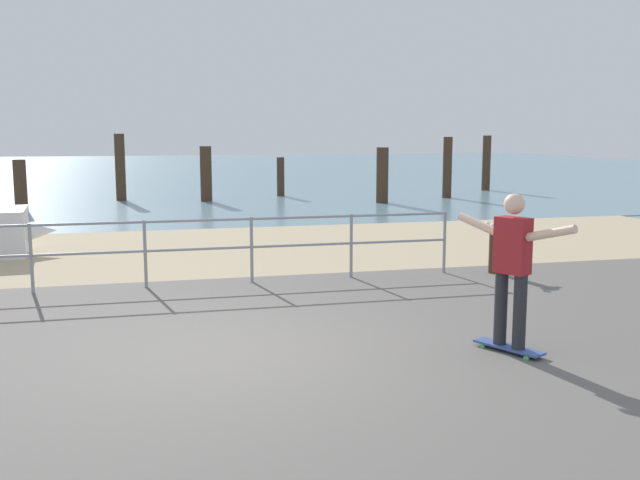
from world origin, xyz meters
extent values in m
cube|color=#605B56|center=(0.00, -1.00, 0.00)|extent=(24.00, 10.00, 0.04)
cube|color=tan|center=(0.00, 7.00, 0.00)|extent=(24.00, 6.00, 0.04)
cube|color=slate|center=(0.00, 35.00, 0.00)|extent=(72.00, 50.00, 0.04)
cylinder|color=gray|center=(-2.50, 3.60, 0.53)|extent=(0.05, 0.05, 1.05)
cylinder|color=gray|center=(-0.88, 3.60, 0.53)|extent=(0.05, 0.05, 1.05)
cylinder|color=gray|center=(0.74, 3.60, 0.53)|extent=(0.05, 0.05, 1.05)
cylinder|color=gray|center=(2.36, 3.60, 0.53)|extent=(0.05, 0.05, 1.05)
cylinder|color=gray|center=(3.97, 3.60, 0.53)|extent=(0.05, 0.05, 1.05)
cylinder|color=gray|center=(-2.50, 3.60, 1.02)|extent=(12.95, 0.04, 0.04)
cylinder|color=gray|center=(-2.50, 3.60, 0.58)|extent=(12.95, 0.04, 0.04)
cone|color=silver|center=(-3.07, 7.27, 0.45)|extent=(1.16, 0.85, 0.77)
cube|color=#334C8C|center=(2.89, -0.67, 0.07)|extent=(0.54, 0.80, 0.02)
cylinder|color=#3FBF59|center=(3.09, -0.88, 0.03)|extent=(0.05, 0.07, 0.06)
cylinder|color=#3FBF59|center=(2.94, -0.95, 0.03)|extent=(0.05, 0.07, 0.06)
cylinder|color=#3FBF59|center=(2.83, -0.38, 0.03)|extent=(0.05, 0.07, 0.06)
cylinder|color=#3FBF59|center=(2.69, -0.45, 0.03)|extent=(0.05, 0.07, 0.06)
cylinder|color=#26262B|center=(2.94, -0.77, 0.48)|extent=(0.14, 0.14, 0.80)
cylinder|color=#26262B|center=(2.83, -0.56, 0.48)|extent=(0.14, 0.14, 0.80)
cube|color=maroon|center=(2.89, -0.67, 1.18)|extent=(0.34, 0.41, 0.60)
sphere|color=beige|center=(2.89, -0.67, 1.62)|extent=(0.22, 0.22, 0.22)
cylinder|color=beige|center=(3.09, -1.06, 1.36)|extent=(0.33, 0.54, 0.23)
cylinder|color=beige|center=(2.69, -0.27, 1.36)|extent=(0.33, 0.54, 0.23)
cylinder|color=#422D1E|center=(4.78, 3.38, 0.36)|extent=(0.18, 0.18, 0.72)
ellipsoid|color=white|center=(4.78, 3.38, 0.79)|extent=(0.35, 0.24, 0.14)
sphere|color=white|center=(4.60, 3.32, 0.85)|extent=(0.09, 0.09, 0.09)
cone|color=gold|center=(4.55, 3.30, 0.85)|extent=(0.06, 0.04, 0.02)
cube|color=slate|center=(4.93, 3.44, 0.80)|extent=(0.14, 0.12, 0.02)
cylinder|color=#422D1E|center=(-4.32, 15.11, 0.76)|extent=(0.36, 0.36, 1.52)
cylinder|color=#422D1E|center=(-1.56, 17.81, 1.12)|extent=(0.33, 0.33, 2.24)
cylinder|color=#422D1E|center=(1.19, 16.83, 0.92)|extent=(0.38, 0.38, 1.84)
cylinder|color=#422D1E|center=(3.95, 18.14, 0.70)|extent=(0.27, 0.27, 1.40)
cylinder|color=#422D1E|center=(6.71, 14.98, 0.91)|extent=(0.39, 0.39, 1.81)
cylinder|color=#422D1E|center=(9.47, 16.11, 1.06)|extent=(0.32, 0.32, 2.13)
cylinder|color=#422D1E|center=(12.22, 18.67, 1.07)|extent=(0.32, 0.32, 2.15)
camera|label=1|loc=(-0.90, -7.58, 2.40)|focal=41.03mm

